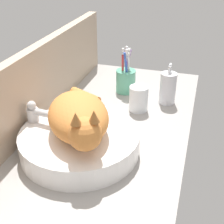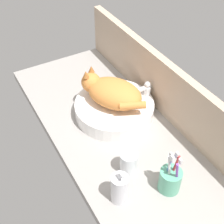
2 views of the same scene
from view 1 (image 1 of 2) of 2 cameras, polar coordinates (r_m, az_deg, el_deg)
ground_plane at (r=101.43cm, az=-1.92°, el=-5.92°), size 125.89×53.46×4.00cm
backsplash_panel at (r=103.58cm, az=-15.28°, el=3.37°), size 125.89×3.60×25.84cm
sink_basin at (r=93.71cm, az=-5.91°, el=-5.41°), size 35.58×35.58×6.77cm
cat at (r=87.64cm, az=-6.02°, el=-1.00°), size 30.18×27.44×14.00cm
faucet at (r=98.86cm, az=-13.64°, el=-1.44°), size 4.05×11.86×13.60cm
soap_dispenser at (r=120.98cm, az=10.18°, el=4.34°), size 6.17×6.17×15.52cm
toothbrush_cup at (r=128.77cm, az=2.53°, el=5.89°), size 7.99×7.99×18.68cm
water_glass at (r=115.21cm, az=4.87°, el=2.18°), size 6.93×6.93×9.41cm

